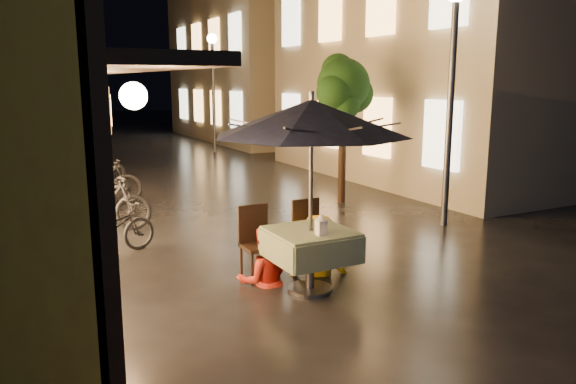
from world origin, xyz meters
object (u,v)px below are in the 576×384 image
cafe_table (310,245)px  patio_umbrella (311,118)px  person_orange (264,227)px  bicycle_0 (108,230)px  streetlamp_near (453,61)px  person_yellow (319,217)px  table_lantern (321,224)px

cafe_table → patio_umbrella: patio_umbrella is taller
person_orange → bicycle_0: person_orange is taller
streetlamp_near → cafe_table: size_ratio=4.27×
patio_umbrella → person_yellow: size_ratio=1.57×
streetlamp_near → cafe_table: 4.74m
cafe_table → table_lantern: bearing=-90.0°
streetlamp_near → table_lantern: (-3.76, -1.95, -2.00)m
patio_umbrella → table_lantern: bearing=-90.0°
patio_umbrella → person_yellow: 1.52m
streetlamp_near → cafe_table: streetlamp_near is taller
person_yellow → streetlamp_near: bearing=-140.9°
person_yellow → table_lantern: bearing=80.8°
person_orange → person_yellow: (0.81, -0.01, 0.05)m
streetlamp_near → patio_umbrella: 4.20m
streetlamp_near → cafe_table: (-3.76, -1.69, -2.33)m
streetlamp_near → table_lantern: 4.68m
patio_umbrella → table_lantern: (0.00, -0.25, -1.23)m
bicycle_0 → cafe_table: bearing=-159.2°
table_lantern → bicycle_0: bearing=124.9°
person_yellow → bicycle_0: size_ratio=1.03×
person_orange → table_lantern: bearing=129.6°
patio_umbrella → table_lantern: 1.26m
cafe_table → person_yellow: person_yellow is taller
cafe_table → person_orange: bearing=126.7°
patio_umbrella → person_yellow: bearing=50.6°
patio_umbrella → bicycle_0: 3.71m
cafe_table → bicycle_0: size_ratio=0.65×
cafe_table → patio_umbrella: bearing=-36.9°
streetlamp_near → person_yellow: streetlamp_near is taller
patio_umbrella → person_orange: patio_umbrella is taller
patio_umbrella → person_orange: bearing=126.7°
person_orange → bicycle_0: (-1.59, 2.07, -0.34)m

